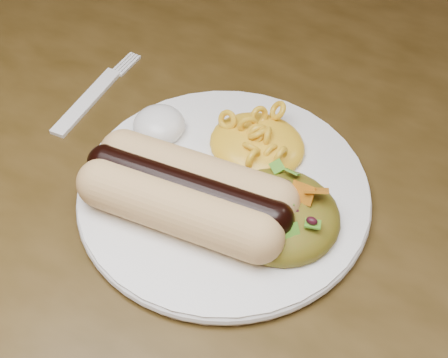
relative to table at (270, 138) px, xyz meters
The scene contains 7 objects.
table is the anchor object (origin of this frame).
plate 0.20m from the table, 78.72° to the right, with size 0.24×0.24×0.01m, color white.
hotdog 0.24m from the table, 84.54° to the right, with size 0.15×0.09×0.04m.
mac_and_cheese 0.17m from the table, 72.07° to the right, with size 0.08×0.08×0.03m, color yellow.
sour_cream 0.19m from the table, 109.71° to the right, with size 0.05×0.05×0.03m, color white.
taco_salad 0.23m from the table, 63.48° to the right, with size 0.10×0.09×0.04m.
fork 0.21m from the table, 137.52° to the right, with size 0.02×0.15×0.00m, color white.
Camera 1 is at (0.19, -0.45, 1.16)m, focal length 50.00 mm.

